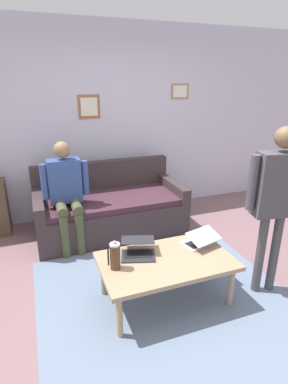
{
  "coord_description": "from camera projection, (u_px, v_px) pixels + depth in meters",
  "views": [
    {
      "loc": [
        1.13,
        2.2,
        1.94
      ],
      "look_at": [
        0.05,
        -0.7,
        0.8
      ],
      "focal_mm": 28.56,
      "sensor_mm": 36.0,
      "label": 1
    }
  ],
  "objects": [
    {
      "name": "couch",
      "position": [
        109.0,
        209.0,
        4.12
      ],
      "size": [
        1.91,
        0.93,
        0.88
      ],
      "color": "#382C2D",
      "rests_on": "ground_plane"
    },
    {
      "name": "ground_plane",
      "position": [
        174.0,
        292.0,
        2.97
      ],
      "size": [
        7.68,
        7.68,
        0.0
      ],
      "primitive_type": "plane",
      "color": "#7A5A5E"
    },
    {
      "name": "laptop_left",
      "position": [
        138.0,
        250.0,
        2.78
      ],
      "size": [
        0.38,
        0.39,
        0.13
      ],
      "color": "#28282D",
      "rests_on": "coffee_table"
    },
    {
      "name": "french_press",
      "position": [
        115.0,
        256.0,
        2.55
      ],
      "size": [
        0.11,
        0.09,
        0.26
      ],
      "color": "#4C3323",
      "rests_on": "coffee_table"
    },
    {
      "name": "person_seated",
      "position": [
        66.0,
        189.0,
        3.59
      ],
      "size": [
        0.55,
        0.51,
        1.28
      ],
      "color": "#44492E",
      "rests_on": "ground_plane"
    },
    {
      "name": "area_rug",
      "position": [
        169.0,
        306.0,
        2.78
      ],
      "size": [
        2.3,
        2.31,
        0.01
      ],
      "primitive_type": "cube",
      "color": "slate",
      "rests_on": "ground_plane"
    },
    {
      "name": "coffee_table",
      "position": [
        166.0,
        263.0,
        2.73
      ],
      "size": [
        1.18,
        0.7,
        0.44
      ],
      "color": "#9F8564",
      "rests_on": "ground_plane"
    },
    {
      "name": "person_standing",
      "position": [
        277.0,
        192.0,
        2.66
      ],
      "size": [
        0.57,
        0.25,
        1.59
      ],
      "color": "#464647",
      "rests_on": "ground_plane"
    },
    {
      "name": "laptop_center",
      "position": [
        200.0,
        240.0,
        2.96
      ],
      "size": [
        0.37,
        0.34,
        0.14
      ],
      "color": "silver",
      "rests_on": "coffee_table"
    },
    {
      "name": "back_wall",
      "position": [
        111.0,
        123.0,
        4.44
      ],
      "size": [
        7.04,
        0.11,
        2.7
      ],
      "color": "silver",
      "rests_on": "ground_plane"
    }
  ]
}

